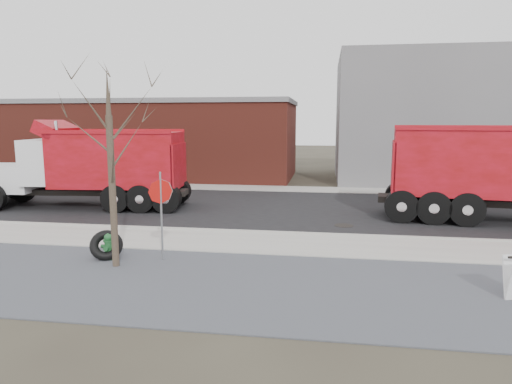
% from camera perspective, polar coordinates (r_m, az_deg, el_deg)
% --- Properties ---
extents(ground, '(120.00, 120.00, 0.00)m').
position_cam_1_polar(ground, '(14.35, -0.75, -6.73)').
color(ground, '#383328').
rests_on(ground, ground).
extents(gravel_verge, '(60.00, 5.00, 0.03)m').
position_cam_1_polar(gravel_verge, '(11.07, -3.80, -11.45)').
color(gravel_verge, slate).
rests_on(gravel_verge, ground).
extents(sidewalk, '(60.00, 2.50, 0.06)m').
position_cam_1_polar(sidewalk, '(14.58, -0.59, -6.35)').
color(sidewalk, '#9E9B93').
rests_on(sidewalk, ground).
extents(curb, '(60.00, 0.15, 0.11)m').
position_cam_1_polar(curb, '(15.82, 0.18, -5.04)').
color(curb, '#9E9B93').
rests_on(curb, ground).
extents(road, '(60.00, 9.40, 0.02)m').
position_cam_1_polar(road, '(20.43, 2.17, -2.00)').
color(road, black).
rests_on(road, ground).
extents(far_sidewalk, '(60.00, 2.00, 0.06)m').
position_cam_1_polar(far_sidewalk, '(26.02, 3.61, 0.39)').
color(far_sidewalk, '#9E9B93').
rests_on(far_sidewalk, ground).
extents(building_grey, '(12.00, 10.00, 8.00)m').
position_cam_1_polar(building_grey, '(32.34, 20.97, 8.54)').
color(building_grey, gray).
rests_on(building_grey, ground).
extents(building_brick, '(20.20, 8.20, 5.30)m').
position_cam_1_polar(building_brick, '(33.03, -13.19, 6.55)').
color(building_brick, maroon).
rests_on(building_brick, ground).
extents(bare_tree, '(3.20, 3.20, 5.20)m').
position_cam_1_polar(bare_tree, '(12.33, -17.77, 5.84)').
color(bare_tree, '#382D23').
rests_on(bare_tree, ground).
extents(fire_hydrant, '(0.42, 0.41, 0.75)m').
position_cam_1_polar(fire_hydrant, '(13.52, -17.97, -6.63)').
color(fire_hydrant, '#245F32').
rests_on(fire_hydrant, ground).
extents(truck_tire, '(1.13, 1.05, 0.88)m').
position_cam_1_polar(truck_tire, '(13.57, -18.20, -6.35)').
color(truck_tire, black).
rests_on(truck_tire, ground).
extents(stop_sign, '(0.54, 0.45, 2.50)m').
position_cam_1_polar(stop_sign, '(12.71, -11.79, -1.01)').
color(stop_sign, gray).
rests_on(stop_sign, ground).
extents(dump_truck_red_a, '(10.34, 3.90, 4.07)m').
position_cam_1_polar(dump_truck_red_a, '(19.75, 29.23, 2.53)').
color(dump_truck_red_a, black).
rests_on(dump_truck_red_a, ground).
extents(dump_truck_red_b, '(9.28, 3.47, 3.85)m').
position_cam_1_polar(dump_truck_red_b, '(21.57, -19.86, 3.28)').
color(dump_truck_red_b, black).
rests_on(dump_truck_red_b, ground).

